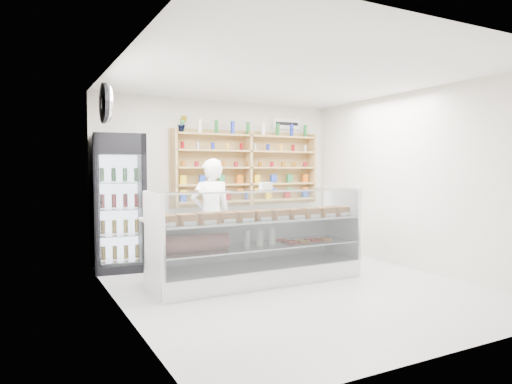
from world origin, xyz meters
TOP-DOWN VIEW (x-y plane):
  - room at (0.00, 0.00)m, footprint 5.00×5.00m
  - display_counter at (-0.30, 0.48)m, footprint 2.99×0.89m
  - shop_worker at (-0.62, 1.40)m, footprint 0.67×0.47m
  - drinks_cooler at (-1.85, 2.13)m, footprint 0.85×0.83m
  - wall_shelving at (0.50, 2.34)m, footprint 2.84×0.28m
  - potted_plant at (-0.75, 2.34)m, footprint 0.19×0.17m
  - security_mirror at (-2.17, 1.20)m, footprint 0.15×0.50m
  - wall_sign at (1.40, 2.47)m, footprint 0.62×0.03m

SIDE VIEW (x-z plane):
  - display_counter at x=-0.30m, z-range -0.29..1.01m
  - shop_worker at x=-0.62m, z-range 0.00..1.74m
  - drinks_cooler at x=-1.85m, z-range 0.00..2.12m
  - room at x=0.00m, z-range -1.10..3.90m
  - wall_shelving at x=0.50m, z-range 0.93..2.26m
  - potted_plant at x=-0.75m, z-range 2.20..2.48m
  - security_mirror at x=-2.17m, z-range 2.20..2.70m
  - wall_sign at x=1.40m, z-range 2.35..2.55m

